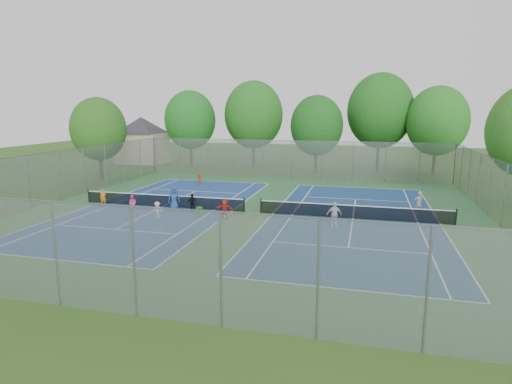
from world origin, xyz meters
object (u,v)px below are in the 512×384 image
net_left (163,201)px  net_right (353,212)px  ball_crate (161,211)px  ball_hopper (199,211)px  instructor (419,203)px

net_left → net_right: same height
ball_crate → ball_hopper: (2.92, 0.03, 0.17)m
net_right → ball_hopper: net_right is taller
net_right → ball_hopper: (-10.33, -1.80, -0.15)m
net_left → instructor: bearing=7.5°
ball_crate → ball_hopper: 2.93m
net_left → ball_crate: bearing=-67.7°
net_left → instructor: 18.53m
net_right → ball_hopper: bearing=-170.1°
ball_crate → ball_hopper: size_ratio=0.52×
net_right → instructor: bearing=28.9°
instructor → net_right: bearing=9.9°
ball_hopper → net_right: bearing=9.9°
net_left → ball_hopper: bearing=-26.1°
net_left → ball_crate: size_ratio=40.03×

